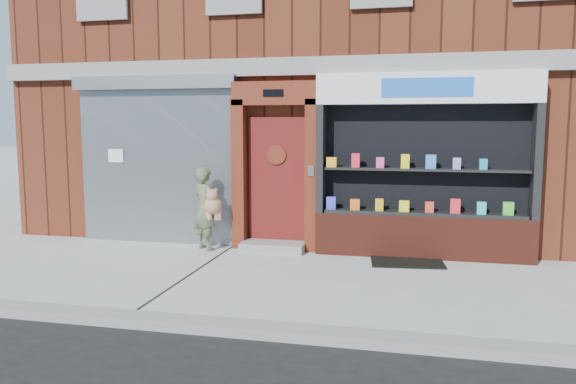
% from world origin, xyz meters
% --- Properties ---
extents(ground, '(80.00, 80.00, 0.00)m').
position_xyz_m(ground, '(0.00, 0.00, 0.00)').
color(ground, '#9E9E99').
rests_on(ground, ground).
extents(curb, '(60.00, 0.30, 0.12)m').
position_xyz_m(curb, '(0.00, -2.15, 0.06)').
color(curb, gray).
rests_on(curb, ground).
extents(building, '(12.00, 8.16, 8.00)m').
position_xyz_m(building, '(-0.00, 5.99, 4.00)').
color(building, '#501F12').
rests_on(building, ground).
extents(shutter_bay, '(3.10, 0.30, 3.04)m').
position_xyz_m(shutter_bay, '(-3.00, 1.93, 1.72)').
color(shutter_bay, gray).
rests_on(shutter_bay, ground).
extents(red_door_bay, '(1.52, 0.58, 2.90)m').
position_xyz_m(red_door_bay, '(-0.75, 1.86, 1.46)').
color(red_door_bay, '#5D1E0F').
rests_on(red_door_bay, ground).
extents(pharmacy_bay, '(3.50, 0.41, 3.00)m').
position_xyz_m(pharmacy_bay, '(1.75, 1.81, 1.37)').
color(pharmacy_bay, '#5E2116').
rests_on(pharmacy_bay, ground).
extents(woman, '(0.67, 0.59, 1.44)m').
position_xyz_m(woman, '(-1.91, 1.53, 0.74)').
color(woman, '#58603F').
rests_on(woman, ground).
extents(doormat, '(1.20, 0.90, 0.03)m').
position_xyz_m(doormat, '(1.52, 1.36, 0.01)').
color(doormat, black).
rests_on(doormat, ground).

